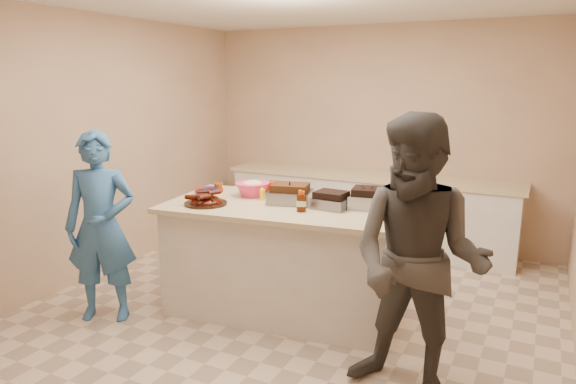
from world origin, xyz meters
The scene contains 19 objects.
room centered at (0.00, 0.00, 0.00)m, with size 4.50×5.00×2.70m, color tan, non-canonical shape.
back_counter centered at (0.00, 2.20, 0.45)m, with size 3.60×0.64×0.90m, color silver, non-canonical shape.
island centered at (-0.07, 0.09, 0.00)m, with size 2.07×1.09×0.98m, color silver, non-canonical shape.
rib_platter centered at (-0.69, -0.22, 0.98)m, with size 0.37×0.37×0.15m, color #440D02, non-canonical shape.
pulled_pork_tray centered at (-0.05, 0.15, 0.98)m, with size 0.37×0.28×0.11m, color #47230F.
brisket_tray centered at (0.33, 0.15, 0.98)m, with size 0.30×0.25×0.09m, color black.
roasting_pan centered at (0.61, 0.30, 0.98)m, with size 0.29×0.29×0.12m, color gray.
coleslaw_bowl centered at (-0.49, 0.24, 0.98)m, with size 0.32×0.32×0.22m, color #F2346C, non-canonical shape.
sausage_plate centered at (-0.08, 0.42, 0.98)m, with size 0.30×0.30×0.05m, color silver.
mac_cheese_dish centered at (0.48, 0.51, 0.98)m, with size 0.28×0.21×0.08m, color #FAB800.
bbq_bottle_a centered at (0.17, -0.07, 0.98)m, with size 0.06×0.06×0.17m, color #3E1404.
bbq_bottle_b centered at (0.15, -0.08, 0.98)m, with size 0.06×0.06×0.18m, color #3E1404.
mustard_bottle centered at (-0.33, 0.15, 0.98)m, with size 0.05×0.05×0.13m, color yellow.
sauce_bowl centered at (-0.15, 0.37, 0.98)m, with size 0.15×0.05×0.15m, color silver.
plate_stack_large centered at (-0.96, 0.21, 0.98)m, with size 0.27×0.27×0.03m, color maroon.
plate_stack_small centered at (-0.89, -0.06, 0.98)m, with size 0.17×0.17×0.02m, color maroon.
plastic_cup centered at (-0.89, 0.28, 0.98)m, with size 0.09×0.08×0.09m, color #93460E.
basket_stack centered at (-0.36, 0.49, 0.98)m, with size 0.20×0.15×0.10m, color maroon.
guest_blue centered at (-1.40, -0.75, 0.00)m, with size 0.60×1.64×0.39m, color #3367A2.
Camera 1 is at (1.90, -3.76, 2.04)m, focal length 32.00 mm.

